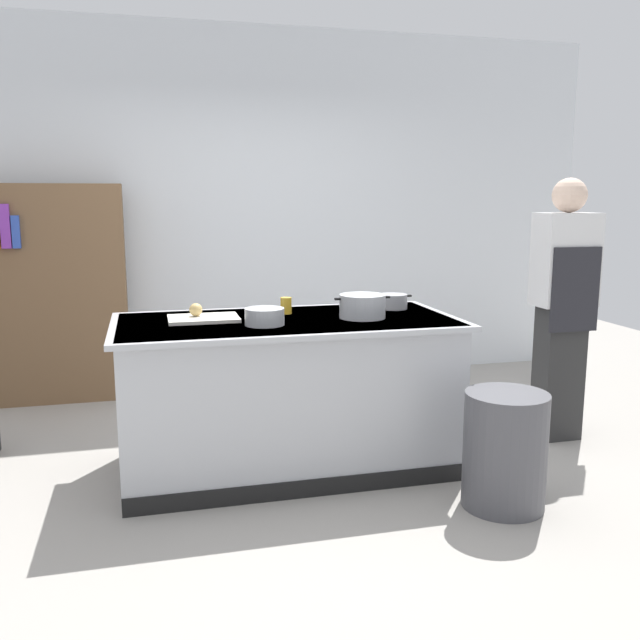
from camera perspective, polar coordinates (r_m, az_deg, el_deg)
name	(u,v)px	position (r m, az deg, el deg)	size (l,w,h in m)	color
ground_plane	(288,466)	(4.21, -2.68, -12.09)	(10.00, 10.00, 0.00)	#9E9991
back_wall	(237,209)	(5.97, -6.95, 9.21)	(6.40, 0.12, 3.00)	silver
counter_island	(287,392)	(4.06, -2.74, -6.00)	(1.98, 0.98, 0.90)	#B7BABF
cutting_board	(203,319)	(3.98, -9.71, 0.12)	(0.40, 0.28, 0.02)	silver
onion	(196,310)	(4.00, -10.33, 0.85)	(0.08, 0.08, 0.08)	tan
stock_pot	(362,306)	(4.00, 3.56, 1.16)	(0.34, 0.27, 0.14)	#B7BABF
sauce_pan	(393,301)	(4.35, 6.13, 1.56)	(0.24, 0.18, 0.09)	#99999E
mixing_bowl	(265,317)	(3.78, -4.66, 0.29)	(0.22, 0.22, 0.09)	#B7BABF
juice_cup	(286,306)	(4.14, -2.85, 1.21)	(0.07, 0.07, 0.10)	yellow
trash_bin	(505,450)	(3.72, 15.17, -10.44)	(0.43, 0.43, 0.61)	#4C4C51
person_chef	(563,303)	(4.73, 19.64, 1.31)	(0.38, 0.25, 1.72)	#2A2A2A
bookshelf	(53,294)	(5.71, -21.38, 2.01)	(1.10, 0.31, 1.70)	brown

